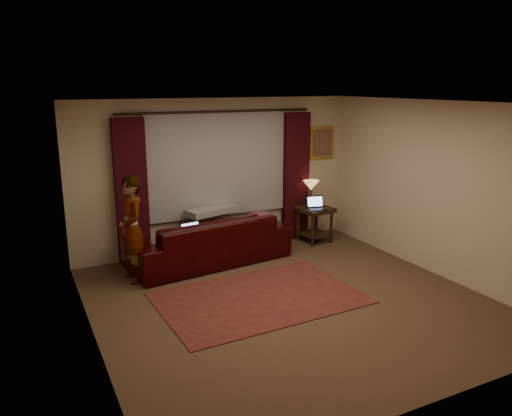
{
  "coord_description": "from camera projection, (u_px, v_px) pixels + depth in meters",
  "views": [
    {
      "loc": [
        -3.14,
        -5.35,
        2.84
      ],
      "look_at": [
        0.1,
        1.2,
        1.0
      ],
      "focal_mm": 35.0,
      "sensor_mm": 36.0,
      "label": 1
    }
  ],
  "objects": [
    {
      "name": "area_rug",
      "position": [
        259.0,
        298.0,
        6.77
      ],
      "size": [
        2.74,
        1.88,
        0.01
      ],
      "primitive_type": "cube",
      "rotation": [
        0.0,
        0.0,
        0.04
      ],
      "color": "maroon",
      "rests_on": "floor"
    },
    {
      "name": "clothing_pile",
      "position": [
        260.0,
        219.0,
        8.3
      ],
      "size": [
        0.57,
        0.46,
        0.23
      ],
      "primitive_type": "ellipsoid",
      "rotation": [
        0.0,
        0.0,
        -0.09
      ],
      "color": "brown",
      "rests_on": "sofa"
    },
    {
      "name": "sheer_curtain",
      "position": [
        218.0,
        164.0,
        8.45
      ],
      "size": [
        2.5,
        0.05,
        1.8
      ],
      "primitive_type": "cube",
      "color": "#A0A0A7",
      "rests_on": "wall_back"
    },
    {
      "name": "curtain_rod",
      "position": [
        218.0,
        112.0,
        8.19
      ],
      "size": [
        0.04,
        0.04,
        3.4
      ],
      "primitive_type": "cylinder",
      "color": "black",
      "rests_on": "wall_back"
    },
    {
      "name": "throw_blanket",
      "position": [
        211.0,
        194.0,
        8.26
      ],
      "size": [
        0.95,
        0.58,
        0.1
      ],
      "primitive_type": "cube",
      "rotation": [
        0.0,
        0.0,
        0.27
      ],
      "color": "#999893",
      "rests_on": "sofa"
    },
    {
      "name": "picture_frame",
      "position": [
        322.0,
        143.0,
        9.32
      ],
      "size": [
        0.5,
        0.04,
        0.6
      ],
      "primitive_type": "cube",
      "color": "gold",
      "rests_on": "wall_back"
    },
    {
      "name": "wall_right",
      "position": [
        435.0,
        189.0,
        7.46
      ],
      "size": [
        0.02,
        5.0,
        2.6
      ],
      "primitive_type": "cube",
      "color": "beige",
      "rests_on": "ground"
    },
    {
      "name": "drape_right",
      "position": [
        296.0,
        176.0,
        9.13
      ],
      "size": [
        0.5,
        0.14,
        2.3
      ],
      "primitive_type": "cube",
      "color": "black",
      "rests_on": "floor"
    },
    {
      "name": "end_table",
      "position": [
        315.0,
        225.0,
        9.11
      ],
      "size": [
        0.62,
        0.62,
        0.64
      ],
      "primitive_type": "cube",
      "rotation": [
        0.0,
        0.0,
        0.11
      ],
      "color": "black",
      "rests_on": "floor"
    },
    {
      "name": "wall_left",
      "position": [
        87.0,
        232.0,
        5.3
      ],
      "size": [
        0.02,
        5.0,
        2.6
      ],
      "primitive_type": "cube",
      "color": "beige",
      "rests_on": "ground"
    },
    {
      "name": "sofa",
      "position": [
        209.0,
        231.0,
        8.0
      ],
      "size": [
        2.71,
        1.43,
        1.04
      ],
      "primitive_type": "imported",
      "rotation": [
        0.0,
        0.0,
        3.26
      ],
      "color": "black",
      "rests_on": "floor"
    },
    {
      "name": "person",
      "position": [
        132.0,
        229.0,
        7.2
      ],
      "size": [
        0.49,
        0.49,
        1.57
      ],
      "primitive_type": "imported",
      "rotation": [
        0.0,
        0.0,
        -1.5
      ],
      "color": "#999893",
      "rests_on": "floor"
    },
    {
      "name": "drape_left",
      "position": [
        131.0,
        191.0,
        7.84
      ],
      "size": [
        0.5,
        0.14,
        2.3
      ],
      "primitive_type": "cube",
      "color": "black",
      "rests_on": "floor"
    },
    {
      "name": "floor",
      "position": [
        289.0,
        301.0,
        6.7
      ],
      "size": [
        5.0,
        5.0,
        0.01
      ],
      "primitive_type": "cube",
      "color": "brown",
      "rests_on": "ground"
    },
    {
      "name": "laptop_sofa",
      "position": [
        194.0,
        231.0,
        7.59
      ],
      "size": [
        0.38,
        0.4,
        0.24
      ],
      "primitive_type": null,
      "rotation": [
        0.0,
        0.0,
        0.16
      ],
      "color": "black",
      "rests_on": "sofa"
    },
    {
      "name": "wall_back",
      "position": [
        217.0,
        175.0,
        8.55
      ],
      "size": [
        5.0,
        0.02,
        2.6
      ],
      "primitive_type": "cube",
      "color": "beige",
      "rests_on": "ground"
    },
    {
      "name": "wall_front",
      "position": [
        440.0,
        271.0,
        4.21
      ],
      "size": [
        5.0,
        0.02,
        2.6
      ],
      "primitive_type": "cube",
      "color": "beige",
      "rests_on": "ground"
    },
    {
      "name": "tiffany_lamp",
      "position": [
        311.0,
        193.0,
        9.13
      ],
      "size": [
        0.33,
        0.33,
        0.47
      ],
      "primitive_type": null,
      "rotation": [
        0.0,
        0.0,
        0.16
      ],
      "color": "olive",
      "rests_on": "end_table"
    },
    {
      "name": "laptop_table",
      "position": [
        317.0,
        203.0,
        8.86
      ],
      "size": [
        0.38,
        0.4,
        0.23
      ],
      "primitive_type": null,
      "rotation": [
        0.0,
        0.0,
        -0.2
      ],
      "color": "black",
      "rests_on": "end_table"
    },
    {
      "name": "ceiling",
      "position": [
        292.0,
        103.0,
        6.06
      ],
      "size": [
        5.0,
        5.0,
        0.02
      ],
      "primitive_type": "cube",
      "color": "silver",
      "rests_on": "ground"
    }
  ]
}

